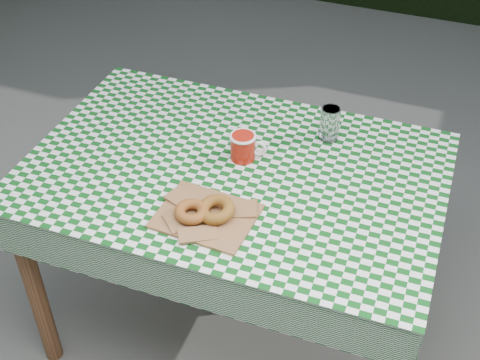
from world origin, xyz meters
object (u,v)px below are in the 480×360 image
Objects in this scene: coffee_mug at (243,147)px; paper_bag at (206,215)px; table at (234,255)px; drinking_glass at (330,124)px.

paper_bag is at bearing -100.69° from coffee_mug.
table is 11.02× the size of drinking_glass.
drinking_glass is (0.22, 0.49, 0.05)m from paper_bag.
drinking_glass is at bearing 47.74° from table.
coffee_mug is at bearing 82.11° from table.
table is 4.67× the size of paper_bag.
drinking_glass reaches higher than table.
drinking_glass is at bearing 31.10° from coffee_mug.
paper_bag is 0.54m from drinking_glass.
table is at bearing -131.58° from drinking_glass.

